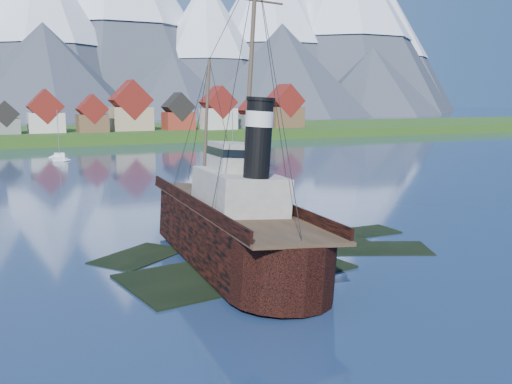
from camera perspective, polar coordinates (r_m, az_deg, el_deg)
name	(u,v)px	position (r m, az deg, el deg)	size (l,w,h in m)	color
ground	(260,261)	(49.36, 0.40, -6.96)	(1400.00, 1400.00, 0.00)	navy
shoal	(267,257)	(52.07, 1.13, -6.49)	(31.71, 21.24, 1.14)	black
shore_bank	(48,139)	(214.05, -20.05, 5.04)	(600.00, 80.00, 3.20)	#284915
seawall	(62,147)	(176.36, -18.80, 4.32)	(600.00, 2.50, 2.00)	#3F3D38
mountains	(0,5)	(529.64, -24.24, 16.71)	(965.00, 340.00, 205.00)	#2D333D
tugboat_wreck	(222,221)	(50.26, -3.46, -2.95)	(7.42, 31.98, 25.34)	black
sailboat_d	(233,168)	(112.51, -2.34, 2.38)	(5.49, 8.89, 11.93)	white
sailboat_e	(60,158)	(139.72, -19.05, 3.23)	(3.92, 10.50, 11.89)	white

